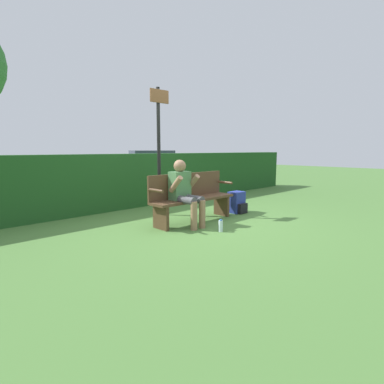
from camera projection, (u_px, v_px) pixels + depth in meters
ground_plane at (194, 222)px, 5.54m from camera, size 40.00×40.00×0.00m
hedge_back at (132, 180)px, 6.93m from camera, size 12.00×0.44×1.23m
park_bench at (192, 196)px, 5.52m from camera, size 1.79×0.40×0.89m
person_seated at (184, 190)px, 5.18m from camera, size 0.49×0.62×1.15m
backpack at (237, 203)px, 6.30m from camera, size 0.32×0.33×0.45m
water_bottle at (221, 226)px, 4.85m from camera, size 0.07×0.07×0.20m
signpost at (159, 143)px, 5.92m from camera, size 0.44×0.09×2.52m
parked_car at (152, 163)px, 16.16m from camera, size 4.81×3.17×1.27m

